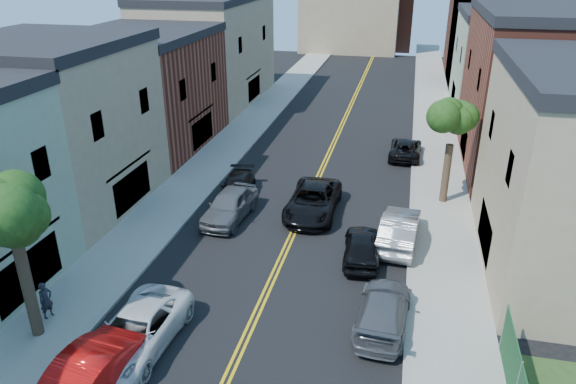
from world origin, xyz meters
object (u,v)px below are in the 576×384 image
Objects in this scene: black_car_right at (362,246)px; dark_car_right_far at (405,148)px; white_pickup at (137,331)px; grey_car_right at (383,310)px; pedestrian_left at (46,300)px; grey_car_left at (230,205)px; silver_car_right at (399,229)px; black_car_left at (237,187)px; black_suv_lane at (313,201)px.

black_car_right reaches higher than dark_car_right_far.
white_pickup reaches higher than grey_car_right.
dark_car_right_far is at bearing -13.37° from pedestrian_left.
grey_car_right is (8.92, -7.56, -0.13)m from grey_car_left.
dark_car_right_far is at bearing 57.43° from grey_car_left.
grey_car_right is 0.96× the size of silver_car_right.
black_car_left is at bearing 45.58° from dark_car_right_far.
white_pickup is 1.15× the size of dark_car_right_far.
dark_car_right_far is (9.30, 12.26, -0.18)m from grey_car_left.
dark_car_right_far is 2.98× the size of pedestrian_left.
grey_car_left is at bearing -0.35° from silver_car_right.
white_pickup is 0.94× the size of black_suv_lane.
pedestrian_left reaches higher than grey_car_right.
black_car_right is at bearing 50.14° from white_pickup.
grey_car_left is at bearing -5.08° from pedestrian_left.
black_suv_lane is (-4.90, -10.57, 0.15)m from dark_car_right_far.
silver_car_right is (9.30, 10.15, 0.08)m from white_pickup.
pedestrian_left is (-13.62, -9.43, 0.10)m from silver_car_right.
dark_car_right_far is (9.80, 9.41, -0.00)m from black_car_left.
pedestrian_left reaches higher than black_car_left.
dark_car_right_far is (9.30, 23.20, -0.10)m from white_pickup.
dark_car_right_far is at bearing -87.45° from grey_car_right.
white_pickup is at bearing 24.39° from grey_car_right.
grey_car_left is 9.33m from silver_car_right.
grey_car_left reaches higher than white_pickup.
white_pickup is 1.11× the size of grey_car_right.
black_car_left is at bearing -38.37° from black_car_right.
grey_car_left is at bearing -87.61° from black_car_left.
black_car_left is 2.86× the size of pedestrian_left.
grey_car_left is 2.90m from black_car_left.
black_suv_lane is at bearing 73.72° from white_pickup.
black_car_right is at bearing 85.27° from dark_car_right_far.
silver_car_right is 0.88× the size of black_suv_lane.
white_pickup is 13.80m from black_car_left.
silver_car_right is 5.49m from black_suv_lane.
black_car_left is 0.89× the size of silver_car_right.
grey_car_right is at bearing 90.64° from dark_car_right_far.
black_suv_lane is (4.90, -1.17, 0.15)m from black_car_left.
dark_car_right_far is at bearing -100.30° from black_car_right.
grey_car_left reaches higher than black_car_right.
black_car_left is at bearing 95.00° from white_pickup.
silver_car_right is at bearing -0.22° from grey_car_left.
silver_car_right is (9.80, -3.64, 0.18)m from black_car_left.
silver_car_right is (9.30, -0.79, 0.00)m from grey_car_left.
grey_car_left is at bearing 92.93° from white_pickup.
black_suv_lane is at bearing -60.27° from grey_car_right.
black_suv_lane is (-4.52, 9.24, 0.09)m from grey_car_right.
grey_car_left is 4.71m from black_suv_lane.
black_car_right is (7.60, -2.73, -0.11)m from grey_car_left.
grey_car_right is 3.10× the size of pedestrian_left.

